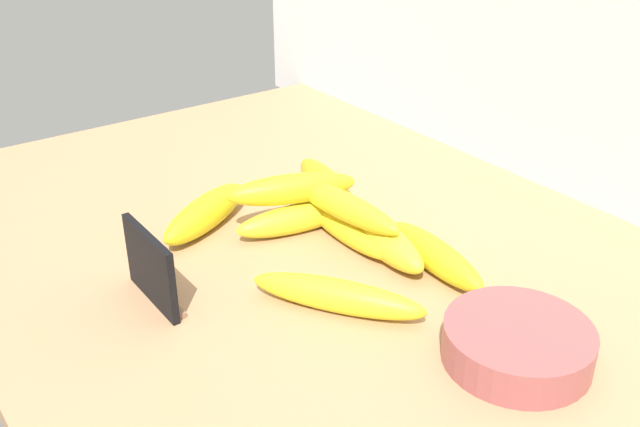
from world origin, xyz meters
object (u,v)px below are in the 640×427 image
at_px(banana_4, 435,255).
at_px(banana_7, 343,205).
at_px(chalkboard_sign, 153,272).
at_px(banana_1, 337,296).
at_px(banana_6, 298,218).
at_px(banana_3, 206,213).
at_px(banana_8, 292,189).
at_px(banana_2, 345,228).
at_px(banana_5, 326,185).
at_px(fruit_bowl, 517,344).
at_px(banana_0, 382,238).

distance_m(banana_4, banana_7, 0.13).
height_order(chalkboard_sign, banana_1, chalkboard_sign).
distance_m(banana_6, banana_7, 0.07).
height_order(banana_1, banana_4, banana_4).
bearing_deg(banana_3, banana_8, 52.72).
xyz_separation_m(banana_2, banana_8, (-0.06, -0.04, 0.04)).
relative_size(chalkboard_sign, banana_6, 0.66).
relative_size(banana_5, banana_8, 1.03).
xyz_separation_m(banana_4, banana_7, (-0.11, -0.05, 0.03)).
xyz_separation_m(chalkboard_sign, fruit_bowl, (0.29, 0.24, -0.02)).
bearing_deg(banana_5, banana_2, -25.57).
distance_m(chalkboard_sign, banana_7, 0.24).
height_order(banana_1, banana_7, banana_7).
height_order(chalkboard_sign, banana_2, chalkboard_sign).
relative_size(banana_2, banana_7, 0.93).
bearing_deg(banana_2, banana_3, -136.29).
xyz_separation_m(banana_5, banana_7, (0.11, -0.06, 0.03)).
bearing_deg(fruit_bowl, banana_4, 162.50).
bearing_deg(banana_0, chalkboard_sign, -103.91).
distance_m(banana_1, banana_5, 0.27).
bearing_deg(banana_4, chalkboard_sign, -113.80).
relative_size(chalkboard_sign, banana_4, 0.66).
bearing_deg(banana_5, banana_6, -57.17).
distance_m(chalkboard_sign, banana_5, 0.32).
relative_size(banana_2, banana_3, 1.02).
distance_m(banana_6, banana_8, 0.04).
height_order(banana_0, banana_1, banana_0).
distance_m(fruit_bowl, banana_8, 0.35).
bearing_deg(chalkboard_sign, banana_5, 107.81).
distance_m(banana_2, banana_7, 0.03).
height_order(fruit_bowl, banana_3, banana_3).
relative_size(banana_0, banana_3, 0.98).
bearing_deg(banana_6, chalkboard_sign, -79.15).
distance_m(chalkboard_sign, banana_4, 0.32).
bearing_deg(fruit_bowl, banana_0, 173.60).
bearing_deg(banana_0, banana_1, -61.68).
relative_size(chalkboard_sign, fruit_bowl, 0.77).
height_order(banana_7, banana_8, banana_8).
relative_size(banana_3, banana_7, 0.91).
relative_size(banana_4, banana_5, 0.97).
xyz_separation_m(banana_5, banana_6, (0.06, -0.09, -0.00)).
distance_m(chalkboard_sign, fruit_bowl, 0.38).
xyz_separation_m(banana_3, banana_4, (0.25, 0.17, -0.00)).
bearing_deg(banana_4, banana_7, -158.15).
xyz_separation_m(chalkboard_sign, banana_6, (-0.04, 0.21, -0.02)).
distance_m(banana_4, banana_6, 0.18).
bearing_deg(banana_8, banana_6, 11.97).
height_order(banana_1, banana_2, banana_1).
distance_m(banana_3, banana_6, 0.12).
bearing_deg(banana_6, banana_0, 24.54).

